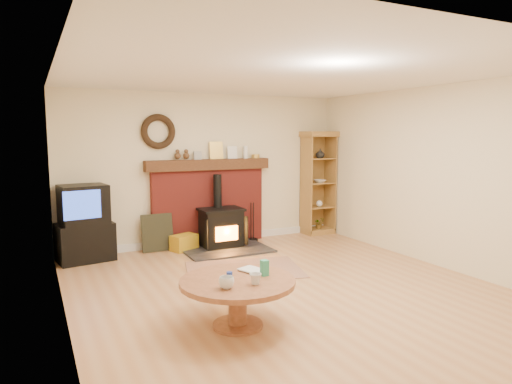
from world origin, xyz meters
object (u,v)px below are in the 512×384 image
wood_stove (222,229)px  curio_cabinet (317,183)px  tv_unit (84,225)px  coffee_table (238,288)px

wood_stove → curio_cabinet: bearing=7.7°
tv_unit → wood_stove: bearing=-5.3°
wood_stove → coffee_table: size_ratio=1.22×
wood_stove → curio_cabinet: curio_cabinet is taller
wood_stove → tv_unit: 2.17m
tv_unit → curio_cabinet: bearing=1.2°
tv_unit → coffee_table: size_ratio=1.01×
tv_unit → coffee_table: tv_unit is taller
wood_stove → tv_unit: (-2.15, 0.20, 0.23)m
curio_cabinet → tv_unit: bearing=-178.8°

